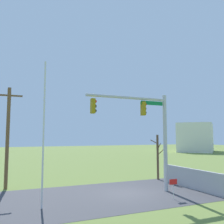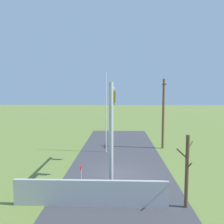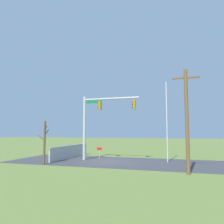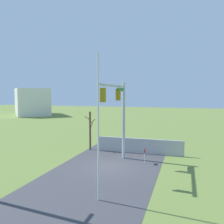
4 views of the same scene
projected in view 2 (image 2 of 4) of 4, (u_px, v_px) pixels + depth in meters
ground_plane at (118, 173)px, 17.23m from camera, size 160.00×160.00×0.00m
road_surface at (119, 158)px, 21.20m from camera, size 28.00×8.00×0.01m
sidewalk_corner at (110, 196)px, 13.47m from camera, size 6.00×6.00×0.01m
retaining_fence at (91, 193)px, 12.27m from camera, size 0.20×8.47×1.47m
signal_mast at (112, 114)px, 15.54m from camera, size 6.14×0.36×6.83m
flagpole at (106, 113)px, 22.72m from camera, size 0.10×0.10×8.08m
utility_pole at (163, 113)px, 24.27m from camera, size 1.90×0.26×7.54m
bare_tree at (187, 171)px, 12.01m from camera, size 1.27×1.02×3.98m
open_sign at (81, 170)px, 15.42m from camera, size 0.56×0.04×1.22m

